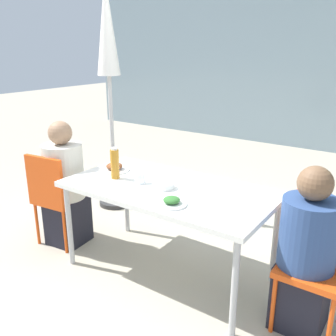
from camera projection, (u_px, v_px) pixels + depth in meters
The scene contains 13 objects.
ground_plane at pixel (168, 271), 3.07m from camera, with size 24.00×24.00×0.00m, color #B2A893.
building_facade at pixel (327, 62), 6.24m from camera, with size 10.00×0.20×3.00m.
dining_table at pixel (168, 193), 2.85m from camera, with size 1.60×0.84×0.74m.
chair_left at pixel (55, 193), 3.34m from camera, with size 0.44×0.44×0.87m.
person_left at pixel (65, 188), 3.38m from camera, with size 0.35×0.35×1.15m.
chair_right at pixel (317, 253), 2.37m from camera, with size 0.40×0.40×0.87m.
person_right at pixel (306, 256), 2.33m from camera, with size 0.35×0.35×1.10m.
closed_umbrella at pixel (108, 50), 3.84m from camera, with size 0.36×0.36×2.44m.
plate_0 at pixel (172, 202), 2.50m from camera, with size 0.21×0.21×0.06m.
plate_1 at pixel (114, 168), 3.19m from camera, with size 0.25×0.25×0.07m.
bottle at pixel (115, 164), 2.98m from camera, with size 0.07×0.07×0.26m.
drinking_cup at pixel (140, 178), 2.89m from camera, with size 0.08×0.08×0.08m.
salad_bowl at pixel (164, 185), 2.80m from camera, with size 0.16×0.16×0.05m.
Camera 1 is at (1.51, -2.18, 1.76)m, focal length 40.00 mm.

